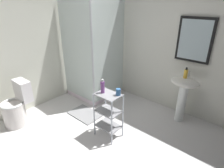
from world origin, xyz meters
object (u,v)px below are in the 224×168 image
object	(u,v)px
toilet	(17,107)
bath_mat	(85,114)
rinse_cup	(118,92)
hand_soap_bottle	(186,74)
conditioner_bottle_purple	(103,87)
pedestal_sink	(183,91)
storage_cart	(108,112)
shower_stall	(94,76)

from	to	relation	value
toilet	bath_mat	size ratio (longest dim) A/B	1.27
rinse_cup	bath_mat	size ratio (longest dim) A/B	0.17
hand_soap_bottle	conditioner_bottle_purple	size ratio (longest dim) A/B	0.85
pedestal_sink	bath_mat	bearing A→B (deg)	-144.78
storage_cart	shower_stall	bearing A→B (deg)	144.57
toilet	pedestal_sink	bearing A→B (deg)	42.57
pedestal_sink	hand_soap_bottle	bearing A→B (deg)	139.29
rinse_cup	bath_mat	bearing A→B (deg)	175.62
pedestal_sink	rinse_cup	world-z (taller)	rinse_cup
storage_cart	hand_soap_bottle	xyz separation A→B (m)	(0.67, 1.16, 0.45)
storage_cart	rinse_cup	distance (m)	0.38
toilet	conditioner_bottle_purple	world-z (taller)	conditioner_bottle_purple
shower_stall	storage_cart	distance (m)	1.40
pedestal_sink	hand_soap_bottle	distance (m)	0.31
toilet	conditioner_bottle_purple	distance (m)	1.60
shower_stall	storage_cart	xyz separation A→B (m)	(1.14, -0.81, -0.03)
bath_mat	toilet	bearing A→B (deg)	-126.26
hand_soap_bottle	rinse_cup	xyz separation A→B (m)	(-0.54, -1.08, -0.10)
hand_soap_bottle	bath_mat	distance (m)	1.94
storage_cart	rinse_cup	xyz separation A→B (m)	(0.13, 0.07, 0.35)
shower_stall	hand_soap_bottle	xyz separation A→B (m)	(1.80, 0.35, 0.43)
toilet	hand_soap_bottle	xyz separation A→B (m)	(2.07, 1.94, 0.57)
toilet	rinse_cup	world-z (taller)	rinse_cup
storage_cart	bath_mat	bearing A→B (deg)	169.17
conditioner_bottle_purple	bath_mat	xyz separation A→B (m)	(-0.63, 0.15, -0.82)
conditioner_bottle_purple	rinse_cup	size ratio (longest dim) A/B	2.14
pedestal_sink	rinse_cup	distance (m)	1.22
toilet	storage_cart	size ratio (longest dim) A/B	1.03
bath_mat	hand_soap_bottle	bearing A→B (deg)	36.13
shower_stall	pedestal_sink	xyz separation A→B (m)	(1.83, 0.33, 0.12)
storage_cart	toilet	bearing A→B (deg)	-150.85
storage_cart	hand_soap_bottle	world-z (taller)	hand_soap_bottle
conditioner_bottle_purple	hand_soap_bottle	bearing A→B (deg)	57.02
shower_stall	toilet	world-z (taller)	shower_stall
shower_stall	bath_mat	bearing A→B (deg)	-58.43
pedestal_sink	toilet	bearing A→B (deg)	-137.43
pedestal_sink	hand_soap_bottle	world-z (taller)	hand_soap_bottle
hand_soap_bottle	pedestal_sink	bearing A→B (deg)	-40.71
pedestal_sink	conditioner_bottle_purple	world-z (taller)	conditioner_bottle_purple
pedestal_sink	rinse_cup	bearing A→B (deg)	-117.80
hand_soap_bottle	bath_mat	bearing A→B (deg)	-143.87
toilet	conditioner_bottle_purple	bearing A→B (deg)	30.36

